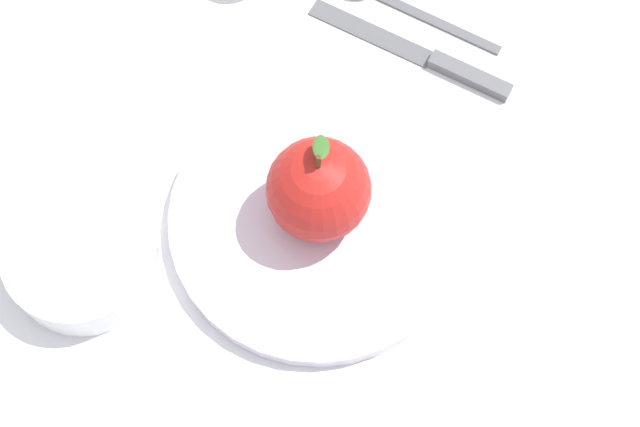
# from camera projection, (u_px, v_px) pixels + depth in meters

# --- Properties ---
(ground_plane) EXTENTS (2.40, 2.40, 0.00)m
(ground_plane) POSITION_uv_depth(u_px,v_px,m) (324.00, 190.00, 0.73)
(ground_plane) COLOR silver
(dinner_plate) EXTENTS (0.24, 0.24, 0.02)m
(dinner_plate) POSITION_uv_depth(u_px,v_px,m) (320.00, 219.00, 0.71)
(dinner_plate) COLOR silver
(dinner_plate) RESTS_ON ground_plane
(apple) EXTENTS (0.08, 0.08, 0.10)m
(apple) POSITION_uv_depth(u_px,v_px,m) (319.00, 190.00, 0.67)
(apple) COLOR #B21E19
(apple) RESTS_ON dinner_plate
(side_bowl) EXTENTS (0.12, 0.12, 0.04)m
(side_bowl) POSITION_uv_depth(u_px,v_px,m) (81.00, 256.00, 0.69)
(side_bowl) COLOR white
(side_bowl) RESTS_ON ground_plane
(knife) EXTENTS (0.08, 0.19, 0.01)m
(knife) POSITION_uv_depth(u_px,v_px,m) (427.00, 57.00, 0.78)
(knife) COLOR #59595E
(knife) RESTS_ON ground_plane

